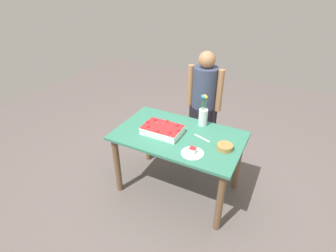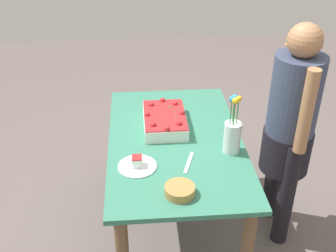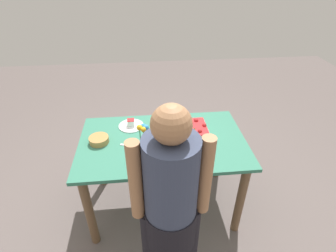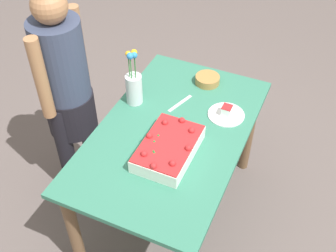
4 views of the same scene
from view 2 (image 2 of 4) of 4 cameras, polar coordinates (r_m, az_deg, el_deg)
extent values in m
plane|color=#635855|center=(3.09, 0.87, -13.83)|extent=(8.00, 8.00, 0.00)
cube|color=#357960|center=(2.61, 1.01, -2.13)|extent=(1.36, 0.82, 0.03)
cylinder|color=brown|center=(3.32, -5.86, -2.16)|extent=(0.07, 0.07, 0.74)
cylinder|color=brown|center=(3.36, 5.67, -1.65)|extent=(0.07, 0.07, 0.74)
cube|color=white|center=(2.72, -0.45, 0.72)|extent=(0.41, 0.27, 0.08)
cube|color=red|center=(2.70, -0.46, 1.51)|extent=(0.40, 0.26, 0.01)
sphere|color=red|center=(2.54, -0.15, -0.38)|extent=(0.04, 0.04, 0.04)
sphere|color=red|center=(2.59, 1.52, 0.32)|extent=(0.04, 0.04, 0.04)
sphere|color=red|center=(2.70, 1.93, 1.77)|extent=(0.04, 0.04, 0.04)
sphere|color=red|center=(2.81, 0.97, 3.05)|extent=(0.04, 0.04, 0.04)
sphere|color=red|center=(2.86, -0.73, 3.50)|extent=(0.04, 0.04, 0.04)
sphere|color=red|center=(2.80, -2.28, 2.92)|extent=(0.04, 0.04, 0.04)
sphere|color=red|center=(2.69, -2.86, 1.57)|extent=(0.04, 0.04, 0.04)
sphere|color=red|center=(2.58, -2.01, 0.17)|extent=(0.04, 0.04, 0.04)
cone|color=#2D8438|center=(2.78, 0.19, 2.64)|extent=(0.02, 0.02, 0.02)
cone|color=#2D8438|center=(2.72, 1.02, 1.93)|extent=(0.02, 0.02, 0.02)
cone|color=#2D8438|center=(2.78, 0.32, 2.58)|extent=(0.02, 0.02, 0.02)
cone|color=#2D8438|center=(2.68, 1.12, 1.41)|extent=(0.02, 0.02, 0.02)
cylinder|color=white|center=(2.38, -4.17, -5.45)|extent=(0.22, 0.22, 0.01)
cube|color=white|center=(2.36, -4.20, -4.85)|extent=(0.06, 0.06, 0.05)
cube|color=red|center=(2.34, -4.23, -4.26)|extent=(0.06, 0.06, 0.01)
cube|color=silver|center=(2.41, 2.82, -4.95)|extent=(0.20, 0.08, 0.00)
cylinder|color=silver|center=(2.47, 8.67, -1.56)|extent=(0.10, 0.10, 0.19)
cylinder|color=#2D8438|center=(2.37, 8.97, 1.71)|extent=(0.01, 0.01, 0.15)
sphere|color=gold|center=(2.33, 9.13, 3.36)|extent=(0.04, 0.04, 0.04)
cylinder|color=#2D8438|center=(2.39, 9.41, 2.03)|extent=(0.01, 0.01, 0.15)
sphere|color=#F4AA1D|center=(2.36, 9.57, 3.67)|extent=(0.03, 0.03, 0.03)
cylinder|color=#2D8438|center=(2.40, 8.88, 2.18)|extent=(0.01, 0.01, 0.15)
sphere|color=#2F85C6|center=(2.37, 9.03, 3.81)|extent=(0.04, 0.04, 0.04)
cylinder|color=#2D8438|center=(2.38, 8.52, 1.98)|extent=(0.01, 0.01, 0.15)
sphere|color=#2B85BD|center=(2.35, 8.66, 3.62)|extent=(0.04, 0.04, 0.04)
cylinder|color=#AC8043|center=(2.18, 1.60, -8.72)|extent=(0.16, 0.16, 0.05)
cylinder|color=black|center=(3.06, 14.19, -5.90)|extent=(0.11, 0.11, 0.78)
cylinder|color=black|center=(2.87, 15.70, -9.01)|extent=(0.11, 0.11, 0.78)
cylinder|color=black|center=(2.80, 15.66, -3.09)|extent=(0.32, 0.31, 0.28)
cylinder|color=#363F59|center=(2.62, 16.83, 3.79)|extent=(0.30, 0.30, 0.52)
sphere|color=#A5734D|center=(2.48, 18.07, 10.96)|extent=(0.20, 0.20, 0.20)
cylinder|color=#A5734D|center=(2.77, 15.56, 5.60)|extent=(0.08, 0.08, 0.52)
cylinder|color=#A5734D|center=(2.46, 18.25, 1.76)|extent=(0.08, 0.08, 0.52)
camera|label=1|loc=(2.26, -67.42, 15.68)|focal=28.00mm
camera|label=3|loc=(2.82, 42.17, 21.21)|focal=28.00mm
camera|label=4|loc=(3.79, -14.21, 34.37)|focal=45.00mm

